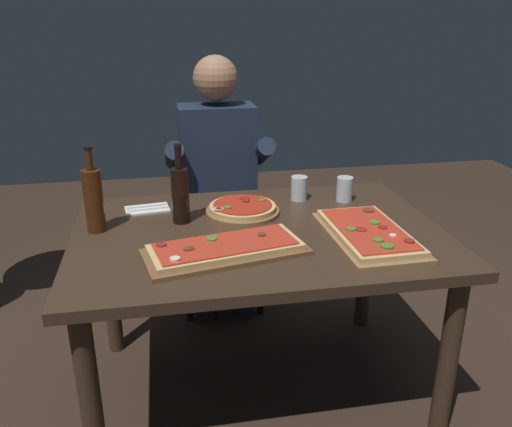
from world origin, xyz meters
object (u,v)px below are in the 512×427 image
Objects in this scene: pizza_round_far at (243,209)px; seated_diner at (219,175)px; diner_chair at (218,214)px; pizza_rectangular_front at (225,249)px; dining_table at (258,253)px; tumbler_near_camera at (345,189)px; wine_bottle_dark at (180,193)px; pizza_rectangular_left at (368,233)px; oil_bottle_amber at (94,199)px; tumbler_far_side at (299,190)px.

seated_diner reaches higher than pizza_round_far.
pizza_rectangular_front is at bearing -94.54° from diner_chair.
pizza_round_far is at bearing 72.46° from pizza_rectangular_front.
tumbler_near_camera is (0.43, 0.26, 0.15)m from dining_table.
seated_diner reaches higher than wine_bottle_dark.
pizza_rectangular_front is 5.50× the size of tumbler_near_camera.
pizza_round_far is at bearing 10.61° from wine_bottle_dark.
oil_bottle_amber is (-0.99, 0.25, 0.11)m from pizza_rectangular_left.
oil_bottle_amber is 1.06m from tumbler_near_camera.
dining_table is at bearing -80.44° from pizza_round_far.
dining_table is at bearing 158.96° from pizza_rectangular_left.
oil_bottle_amber is 3.13× the size of tumbler_far_side.
wine_bottle_dark is at bearing -169.39° from pizza_round_far.
pizza_rectangular_left is at bearing 4.25° from pizza_rectangular_front.
pizza_round_far is (0.12, 0.38, -0.00)m from pizza_rectangular_front.
oil_bottle_amber reaches higher than diner_chair.
oil_bottle_amber is (-0.57, -0.08, 0.11)m from pizza_round_far.
tumbler_far_side is at bearing 107.23° from pizza_rectangular_left.
pizza_rectangular_front is (-0.15, -0.19, 0.11)m from dining_table.
seated_diner is at bearing 136.72° from tumbler_near_camera.
seated_diner is at bearing 49.39° from oil_bottle_amber.
pizza_round_far is at bearing -86.94° from diner_chair.
wine_bottle_dark is 2.95× the size of tumbler_near_camera.
dining_table is at bearing -148.82° from tumbler_near_camera.
oil_bottle_amber reaches higher than pizza_rectangular_left.
oil_bottle_amber is (-0.61, 0.11, 0.22)m from dining_table.
tumbler_near_camera is at bearing 37.62° from pizza_rectangular_front.
pizza_round_far is at bearing 99.56° from dining_table.
tumbler_near_camera is 0.12× the size of diner_chair.
diner_chair is at bearing 119.69° from tumbler_far_side.
tumbler_far_side is at bearing -53.78° from seated_diner.
dining_table is 0.27m from pizza_rectangular_front.
tumbler_far_side reaches higher than pizza_rectangular_left.
diner_chair is (0.08, 1.04, -0.27)m from pizza_rectangular_front.
oil_bottle_amber is 3.07× the size of tumbler_near_camera.
diner_chair reaches higher than pizza_rectangular_left.
pizza_round_far is 0.30m from tumbler_far_side.
tumbler_near_camera reaches higher than pizza_rectangular_left.
diner_chair is (-0.07, 0.86, -0.16)m from dining_table.
seated_diner is (0.08, 0.92, -0.02)m from pizza_rectangular_front.
dining_table is 4.40× the size of wine_bottle_dark.
dining_table is 2.76× the size of pizza_rectangular_left.
pizza_round_far is at bearing 8.03° from oil_bottle_amber.
pizza_rectangular_left is 0.48m from tumbler_far_side.
seated_diner is (-0.04, 0.55, -0.02)m from pizza_round_far.
pizza_rectangular_left is at bearing -96.92° from tumbler_near_camera.
oil_bottle_amber is 0.38× the size of diner_chair.
tumbler_far_side is (-0.14, 0.46, 0.03)m from pizza_rectangular_left.
tumbler_near_camera is (1.04, 0.16, -0.07)m from oil_bottle_amber.
tumbler_far_side is (0.39, 0.50, 0.03)m from pizza_rectangular_front.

